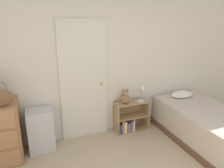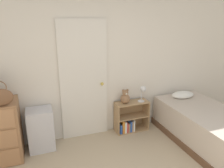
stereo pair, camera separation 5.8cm
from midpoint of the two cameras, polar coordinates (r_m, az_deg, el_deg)
wall_back at (r=3.79m, az=-3.61°, el=5.12°), size 10.00×0.06×2.55m
door_closed at (r=3.72m, az=-7.81°, el=0.72°), size 0.82×0.09×2.04m
handbag at (r=3.25m, az=-27.57°, el=-3.20°), size 0.32×0.09×0.36m
storage_bin at (r=3.74m, az=-18.53°, el=-11.30°), size 0.40×0.35×0.68m
bookshelf at (r=4.15m, az=4.08°, el=-9.15°), size 0.62×0.26×0.57m
teddy_bear at (r=3.93m, az=3.00°, el=-3.45°), size 0.17×0.17×0.26m
desk_lamp at (r=4.00m, az=7.58°, el=-1.66°), size 0.14×0.13×0.30m
bed at (r=4.09m, az=22.87°, el=-9.99°), size 1.00×1.89×0.69m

